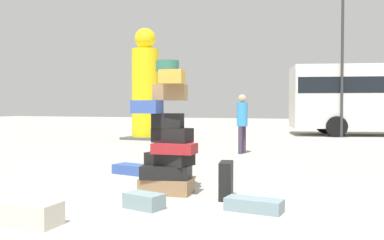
% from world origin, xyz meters
% --- Properties ---
extents(ground_plane, '(80.00, 80.00, 0.00)m').
position_xyz_m(ground_plane, '(0.00, 0.00, 0.00)').
color(ground_plane, '#ADA89E').
extents(suitcase_tower, '(0.95, 0.63, 2.00)m').
position_xyz_m(suitcase_tower, '(0.00, 0.35, 0.74)').
color(suitcase_tower, olive).
rests_on(suitcase_tower, ground).
extents(suitcase_black_white_trunk, '(0.24, 0.44, 0.53)m').
position_xyz_m(suitcase_black_white_trunk, '(0.93, 0.29, 0.27)').
color(suitcase_black_white_trunk, black).
rests_on(suitcase_black_white_trunk, ground).
extents(suitcase_navy_upright_blue, '(0.76, 0.52, 0.18)m').
position_xyz_m(suitcase_navy_upright_blue, '(-1.39, 1.78, 0.09)').
color(suitcase_navy_upright_blue, '#334F99').
rests_on(suitcase_navy_upright_blue, ground).
extents(suitcase_slate_left_side, '(0.56, 0.40, 0.20)m').
position_xyz_m(suitcase_slate_left_side, '(0.09, -0.61, 0.10)').
color(suitcase_slate_left_side, gray).
rests_on(suitcase_slate_left_side, ground).
extents(suitcase_slate_right_side, '(0.74, 0.37, 0.16)m').
position_xyz_m(suitcase_slate_right_side, '(1.44, -0.26, 0.08)').
color(suitcase_slate_right_side, gray).
rests_on(suitcase_slate_right_side, ground).
extents(suitcase_black_foreground_far, '(0.35, 0.46, 0.58)m').
position_xyz_m(suitcase_black_foreground_far, '(-0.18, 1.48, 0.29)').
color(suitcase_black_foreground_far, black).
rests_on(suitcase_black_foreground_far, ground).
extents(suitcase_cream_behind_tower, '(0.78, 0.37, 0.26)m').
position_xyz_m(suitcase_cream_behind_tower, '(-0.81, -1.71, 0.13)').
color(suitcase_cream_behind_tower, beige).
rests_on(suitcase_cream_behind_tower, ground).
extents(person_bearded_onlooker, '(0.30, 0.33, 1.65)m').
position_xyz_m(person_bearded_onlooker, '(-0.19, 5.95, 0.98)').
color(person_bearded_onlooker, '#3F334C').
rests_on(person_bearded_onlooker, ground).
extents(yellow_dummy_statue, '(1.52, 1.52, 4.45)m').
position_xyz_m(yellow_dummy_statue, '(-5.05, 9.68, 1.99)').
color(yellow_dummy_statue, yellow).
rests_on(yellow_dummy_statue, ground).
extents(lamp_post, '(0.36, 0.36, 7.12)m').
position_xyz_m(lamp_post, '(2.36, 13.40, 4.54)').
color(lamp_post, '#333338').
rests_on(lamp_post, ground).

